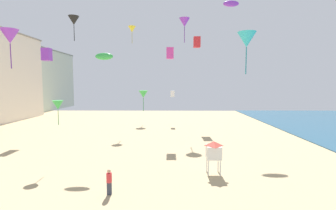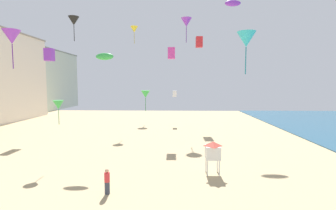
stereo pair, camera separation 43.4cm
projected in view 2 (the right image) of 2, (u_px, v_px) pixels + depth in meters
name	position (u px, v px, depth m)	size (l,w,h in m)	color
boardwalk_hotel_far	(46.00, 80.00, 68.90)	(10.26, 19.97, 15.98)	#B7C6B2
kite_flyer	(107.00, 180.00, 15.35)	(0.34, 0.34, 1.64)	#383D4C
lifeguard_stand	(213.00, 151.00, 18.75)	(1.10, 1.10, 2.55)	white
kite_black_delta	(74.00, 21.00, 19.19)	(0.84, 0.84, 1.90)	black
kite_purple_delta	(186.00, 22.00, 36.15)	(1.57, 1.57, 3.57)	purple
kite_red_box	(199.00, 42.00, 41.15)	(1.11, 1.11, 1.75)	red
kite_white_box	(175.00, 94.00, 41.87)	(0.66, 0.66, 1.04)	white
kite_purple_delta_2	(12.00, 37.00, 22.32)	(1.55, 1.55, 3.52)	purple
kite_yellow_delta	(134.00, 29.00, 39.87)	(1.22, 1.22, 2.76)	yellow
kite_green_delta	(58.00, 105.00, 20.83)	(0.92, 0.92, 2.09)	green
kite_purple_box	(49.00, 55.00, 32.88)	(1.05, 1.05, 1.65)	purple
kite_magenta_box	(171.00, 53.00, 31.32)	(0.90, 0.90, 1.42)	#DB3D9E
kite_green_parafoil	(105.00, 56.00, 23.32)	(1.70, 0.47, 0.66)	green
kite_purple_parafoil	(233.00, 3.00, 31.02)	(2.00, 0.56, 0.78)	purple
kite_green_delta_2	(145.00, 94.00, 42.42)	(1.57, 1.57, 3.58)	green
kite_cyan_delta	(246.00, 39.00, 18.75)	(1.43, 1.43, 3.24)	#2DB7CC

